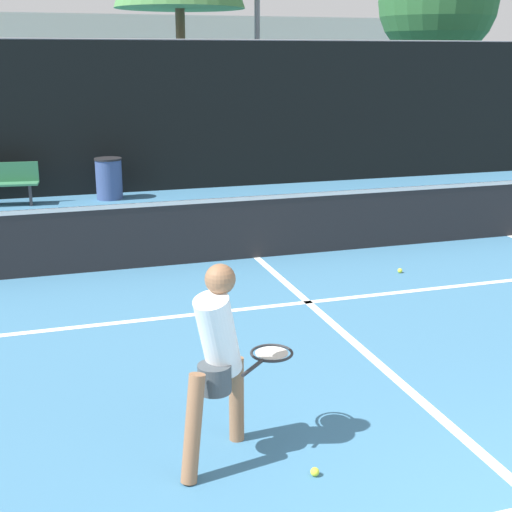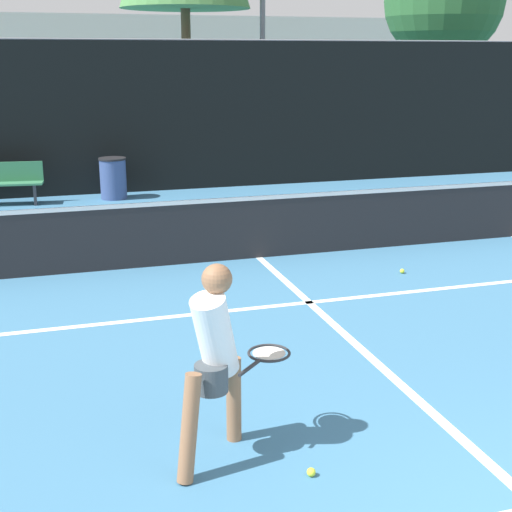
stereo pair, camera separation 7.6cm
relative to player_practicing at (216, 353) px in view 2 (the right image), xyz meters
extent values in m
cube|color=white|center=(1.93, 3.06, -0.84)|extent=(8.25, 0.10, 0.01)
cube|color=white|center=(1.93, 1.94, -0.84)|extent=(0.10, 6.49, 0.01)
cube|color=#232326|center=(1.93, 5.19, -0.37)|extent=(11.00, 0.02, 0.95)
cube|color=white|center=(1.93, 5.19, 0.07)|extent=(11.00, 0.03, 0.06)
cube|color=black|center=(1.93, 11.14, 0.78)|extent=(24.00, 0.06, 3.25)
cylinder|color=slate|center=(1.93, 11.14, 2.43)|extent=(24.00, 0.04, 0.04)
cylinder|color=#8C6042|center=(0.19, 0.19, -0.50)|extent=(0.12, 0.12, 0.70)
cylinder|color=#8C6042|center=(-0.26, -0.24, -0.45)|extent=(0.27, 0.27, 0.81)
cylinder|color=#3F474C|center=(-0.04, -0.03, -0.18)|extent=(0.25, 0.25, 0.21)
cylinder|color=white|center=(0.00, 0.01, 0.14)|extent=(0.41, 0.39, 0.72)
sphere|color=#8C6042|center=(0.03, 0.04, 0.56)|extent=(0.23, 0.23, 0.23)
cylinder|color=#262628|center=(0.25, -0.05, -0.13)|extent=(0.24, 0.23, 0.03)
torus|color=#262628|center=(0.47, 0.17, -0.13)|extent=(0.48, 0.48, 0.02)
cylinder|color=beige|center=(0.47, 0.17, -0.13)|extent=(0.37, 0.37, 0.01)
sphere|color=#D1E033|center=(0.59, -0.48, -0.81)|extent=(0.07, 0.07, 0.07)
sphere|color=#D1E033|center=(3.63, 3.83, -0.81)|extent=(0.07, 0.07, 0.07)
cube|color=#333338|center=(-1.29, 10.33, -0.63)|extent=(0.06, 0.32, 0.44)
cylinder|color=#384C7F|center=(0.32, 10.48, -0.43)|extent=(0.55, 0.55, 0.83)
cylinder|color=black|center=(0.32, 10.48, 0.00)|extent=(0.58, 0.58, 0.04)
cube|color=#B7B7BC|center=(2.01, 14.79, -0.40)|extent=(1.74, 4.04, 0.89)
cube|color=#1E2328|center=(2.01, 14.59, 0.35)|extent=(1.46, 2.43, 0.60)
cylinder|color=black|center=(2.80, 16.09, -0.55)|extent=(0.18, 0.60, 0.60)
cylinder|color=black|center=(2.80, 13.50, -0.55)|extent=(0.18, 0.60, 0.60)
cylinder|color=brown|center=(10.91, 15.37, 0.79)|extent=(0.28, 0.28, 3.27)
sphere|color=#2D6633|center=(10.91, 15.37, 3.68)|extent=(3.60, 3.60, 3.60)
cylinder|color=brown|center=(3.29, 16.95, 1.28)|extent=(0.28, 0.28, 4.26)
cube|color=beige|center=(1.93, 31.12, 1.53)|extent=(36.00, 2.40, 4.74)
camera|label=1|loc=(-1.20, -4.72, 2.13)|focal=50.00mm
camera|label=2|loc=(-1.13, -4.74, 2.13)|focal=50.00mm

